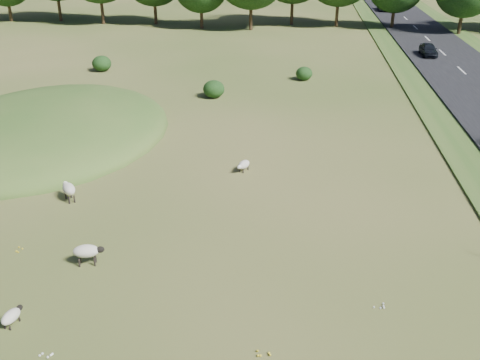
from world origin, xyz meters
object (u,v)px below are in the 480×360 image
(sheep_1, at_px, (11,316))
(car_6, at_px, (428,49))
(sheep_2, at_px, (87,251))
(sheep_0, at_px, (69,189))
(car_4, at_px, (386,6))
(sheep_3, at_px, (244,165))

(sheep_1, height_order, car_6, car_6)
(sheep_2, relative_size, car_6, 0.36)
(sheep_0, xyz_separation_m, car_4, (24.64, 69.09, 0.30))
(sheep_1, bearing_deg, sheep_2, -6.86)
(sheep_1, xyz_separation_m, car_4, (22.90, 78.31, 0.59))
(sheep_2, bearing_deg, sheep_1, -120.99)
(car_4, distance_m, car_6, 33.53)
(sheep_0, height_order, sheep_1, sheep_0)
(sheep_0, relative_size, car_4, 0.25)
(sheep_3, distance_m, car_6, 35.02)
(sheep_0, relative_size, sheep_2, 0.96)
(sheep_0, relative_size, car_6, 0.34)
(sheep_0, xyz_separation_m, sheep_1, (1.74, -9.22, -0.29))
(sheep_3, bearing_deg, sheep_1, 0.15)
(sheep_0, xyz_separation_m, sheep_3, (8.37, 4.55, -0.26))
(sheep_1, relative_size, sheep_3, 0.92)
(sheep_2, relative_size, car_4, 0.26)
(sheep_0, relative_size, sheep_3, 1.13)
(sheep_2, relative_size, sheep_3, 1.17)
(sheep_3, bearing_deg, sheep_0, -35.61)
(sheep_2, xyz_separation_m, sheep_3, (5.34, 9.94, -0.25))
(sheep_0, distance_m, car_4, 73.35)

